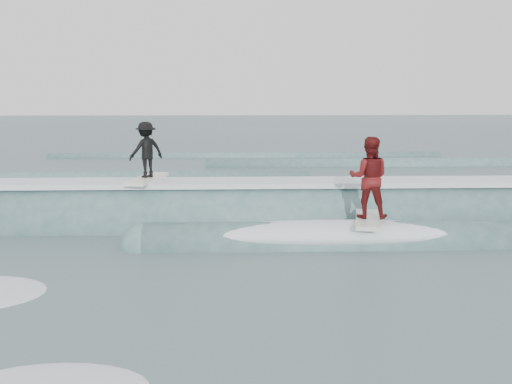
{
  "coord_description": "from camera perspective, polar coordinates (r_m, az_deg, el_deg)",
  "views": [
    {
      "loc": [
        -0.47,
        -9.86,
        3.65
      ],
      "look_at": [
        0.0,
        4.56,
        1.1
      ],
      "focal_mm": 40.0,
      "sensor_mm": 36.0,
      "label": 1
    }
  ],
  "objects": [
    {
      "name": "ground",
      "position": [
        10.52,
        0.83,
        -10.26
      ],
      "size": [
        160.0,
        160.0,
        0.0
      ],
      "primitive_type": "plane",
      "color": "#394E54",
      "rests_on": "ground"
    },
    {
      "name": "breaking_wave",
      "position": [
        15.55,
        0.84,
        -3.41
      ],
      "size": [
        23.58,
        3.96,
        2.36
      ],
      "color": "#3A6163",
      "rests_on": "ground"
    },
    {
      "name": "surfer_black",
      "position": [
        15.7,
        -10.91,
        3.84
      ],
      "size": [
        1.11,
        2.07,
        1.6
      ],
      "color": "silver",
      "rests_on": "ground"
    },
    {
      "name": "surfer_red",
      "position": [
        13.73,
        11.21,
        1.11
      ],
      "size": [
        1.08,
        2.07,
        2.03
      ],
      "color": "silver",
      "rests_on": "ground"
    },
    {
      "name": "whitewater",
      "position": [
        9.63,
        -16.21,
        -12.65
      ],
      "size": [
        15.03,
        8.52,
        0.1
      ],
      "color": "white",
      "rests_on": "ground"
    },
    {
      "name": "far_swells",
      "position": [
        27.8,
        1.35,
        2.47
      ],
      "size": [
        39.37,
        8.65,
        0.8
      ],
      "color": "#3A6163",
      "rests_on": "ground"
    }
  ]
}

